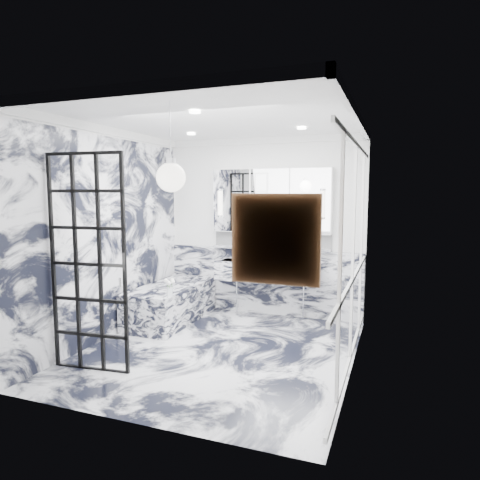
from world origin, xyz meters
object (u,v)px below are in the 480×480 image
at_px(mirror_cabinet, 271,201).
at_px(bathtub, 171,303).
at_px(trough_sink, 267,272).
at_px(crittall_door, 88,264).

distance_m(mirror_cabinet, bathtub, 2.20).
relative_size(trough_sink, bathtub, 0.97).
relative_size(crittall_door, mirror_cabinet, 1.24).
bearing_deg(trough_sink, bathtub, -153.52).
relative_size(crittall_door, trough_sink, 1.47).
bearing_deg(mirror_cabinet, bathtub, -147.94).
relative_size(mirror_cabinet, bathtub, 1.15).
xyz_separation_m(crittall_door, bathtub, (-0.07, 1.90, -0.90)).
height_order(mirror_cabinet, bathtub, mirror_cabinet).
xyz_separation_m(crittall_door, trough_sink, (1.25, 2.56, -0.45)).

